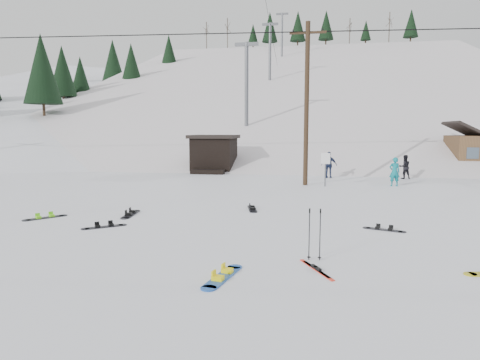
# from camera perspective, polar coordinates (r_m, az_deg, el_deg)

# --- Properties ---
(ground) EXTENTS (200.00, 200.00, 0.00)m
(ground) POSITION_cam_1_polar(r_m,az_deg,el_deg) (11.15, -3.76, -9.49)
(ground) COLOR white
(ground) RESTS_ON ground
(ski_slope) EXTENTS (60.00, 85.24, 65.97)m
(ski_slope) POSITION_cam_1_polar(r_m,az_deg,el_deg) (67.16, 7.71, -6.40)
(ski_slope) COLOR silver
(ski_slope) RESTS_ON ground
(ridge_left) EXTENTS (47.54, 95.03, 58.38)m
(ridge_left) POSITION_cam_1_polar(r_m,az_deg,el_deg) (71.40, -22.94, -5.27)
(ridge_left) COLOR white
(ridge_left) RESTS_ON ground
(treeline_left) EXTENTS (20.00, 64.00, 10.00)m
(treeline_left) POSITION_cam_1_polar(r_m,az_deg,el_deg) (62.35, -25.86, 3.14)
(treeline_left) COLOR black
(treeline_left) RESTS_ON ground
(treeline_crest) EXTENTS (50.00, 6.00, 10.00)m
(treeline_crest) POSITION_cam_1_polar(r_m,az_deg,el_deg) (96.48, 8.62, 4.74)
(treeline_crest) COLOR black
(treeline_crest) RESTS_ON ski_slope
(utility_pole) EXTENTS (2.00, 0.26, 9.00)m
(utility_pole) POSITION_cam_1_polar(r_m,az_deg,el_deg) (24.45, 8.87, 10.29)
(utility_pole) COLOR #3A2819
(utility_pole) RESTS_ON ground
(trail_sign) EXTENTS (0.50, 0.09, 1.85)m
(trail_sign) POSITION_cam_1_polar(r_m,az_deg,el_deg) (24.04, 11.33, 2.18)
(trail_sign) COLOR #595B60
(trail_sign) RESTS_ON ground
(lift_hut) EXTENTS (3.40, 4.10, 2.75)m
(lift_hut) POSITION_cam_1_polar(r_m,az_deg,el_deg) (32.29, -3.48, 3.57)
(lift_hut) COLOR black
(lift_hut) RESTS_ON ground
(lift_tower_near) EXTENTS (2.20, 0.36, 8.00)m
(lift_tower_near) POSITION_cam_1_polar(r_m,az_deg,el_deg) (41.20, 0.89, 13.29)
(lift_tower_near) COLOR #595B60
(lift_tower_near) RESTS_ON ski_slope
(lift_tower_mid) EXTENTS (2.20, 0.36, 8.00)m
(lift_tower_mid) POSITION_cam_1_polar(r_m,az_deg,el_deg) (61.78, 4.02, 17.14)
(lift_tower_mid) COLOR #595B60
(lift_tower_mid) RESTS_ON ski_slope
(lift_tower_far) EXTENTS (2.20, 0.36, 8.00)m
(lift_tower_far) POSITION_cam_1_polar(r_m,az_deg,el_deg) (82.59, 5.63, 19.04)
(lift_tower_far) COLOR #595B60
(lift_tower_far) RESTS_ON ski_slope
(hero_snowboard) EXTENTS (0.58, 1.70, 0.12)m
(hero_snowboard) POSITION_cam_1_polar(r_m,az_deg,el_deg) (9.26, -2.33, -12.69)
(hero_snowboard) COLOR blue
(hero_snowboard) RESTS_ON ground
(hero_skis) EXTENTS (0.78, 1.39, 0.08)m
(hero_skis) POSITION_cam_1_polar(r_m,az_deg,el_deg) (9.87, 10.12, -11.60)
(hero_skis) COLOR red
(hero_skis) RESTS_ON ground
(ski_poles) EXTENTS (0.34, 0.09, 1.25)m
(ski_poles) POSITION_cam_1_polar(r_m,az_deg,el_deg) (10.43, 9.92, -7.07)
(ski_poles) COLOR black
(ski_poles) RESTS_ON ground
(board_scatter_a) EXTENTS (1.18, 1.01, 0.10)m
(board_scatter_a) POSITION_cam_1_polar(r_m,az_deg,el_deg) (14.47, -17.64, -5.92)
(board_scatter_a) COLOR black
(board_scatter_a) RESTS_ON ground
(board_scatter_b) EXTENTS (0.51, 1.71, 0.12)m
(board_scatter_b) POSITION_cam_1_polar(r_m,az_deg,el_deg) (16.30, -14.38, -4.40)
(board_scatter_b) COLOR black
(board_scatter_b) RESTS_ON ground
(board_scatter_c) EXTENTS (1.05, 1.28, 0.11)m
(board_scatter_c) POSITION_cam_1_polar(r_m,az_deg,el_deg) (16.68, -24.55, -4.56)
(board_scatter_c) COLOR black
(board_scatter_c) RESTS_ON ground
(board_scatter_d) EXTENTS (1.26, 0.62, 0.09)m
(board_scatter_d) POSITION_cam_1_polar(r_m,az_deg,el_deg) (14.15, 18.66, -6.25)
(board_scatter_d) COLOR black
(board_scatter_d) RESTS_ON ground
(board_scatter_f) EXTENTS (0.58, 1.53, 0.11)m
(board_scatter_f) POSITION_cam_1_polar(r_m,az_deg,el_deg) (16.88, 1.64, -3.82)
(board_scatter_f) COLOR black
(board_scatter_f) RESTS_ON ground
(skier_teal) EXTENTS (0.63, 0.46, 1.61)m
(skier_teal) POSITION_cam_1_polar(r_m,az_deg,el_deg) (25.23, 19.90, 1.04)
(skier_teal) COLOR #0C7781
(skier_teal) RESTS_ON ground
(skier_dark) EXTENTS (0.85, 0.73, 1.53)m
(skier_dark) POSITION_cam_1_polar(r_m,az_deg,el_deg) (29.24, 21.09, 1.63)
(skier_dark) COLOR black
(skier_dark) RESTS_ON ground
(skier_pink) EXTENTS (1.10, 0.91, 1.47)m
(skier_pink) POSITION_cam_1_polar(r_m,az_deg,el_deg) (34.75, 27.15, 2.03)
(skier_pink) COLOR #F7575F
(skier_pink) RESTS_ON ground
(skier_navy) EXTENTS (1.07, 0.61, 1.72)m
(skier_navy) POSITION_cam_1_polar(r_m,az_deg,el_deg) (28.37, 11.79, 1.99)
(skier_navy) COLOR #1A2341
(skier_navy) RESTS_ON ground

